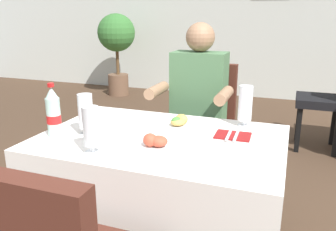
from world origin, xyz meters
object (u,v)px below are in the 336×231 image
Objects in this scene: seated_diner_far at (196,107)px; beer_glass_middle at (91,130)px; chair_far_diner_seat at (201,124)px; plate_near_camera at (156,144)px; main_dining_table at (161,169)px; background_chair_left at (331,95)px; plate_far_diner at (178,124)px; beer_glass_left at (86,114)px; napkin_cutlery_set at (233,135)px; potted_plant_corner at (117,41)px; beer_glass_right at (245,105)px; cola_bottle_primary at (53,113)px.

seated_diner_far reaches higher than beer_glass_middle.
plate_near_camera is (0.04, -0.94, 0.20)m from chair_far_diner_seat.
main_dining_table is 2.30m from background_chair_left.
chair_far_diner_seat is 4.00× the size of plate_far_diner.
napkin_cutlery_set is (0.69, 0.22, -0.10)m from beer_glass_left.
main_dining_table is at bearing 55.01° from beer_glass_middle.
chair_far_diner_seat is 1.14m from beer_glass_middle.
background_chair_left is (0.91, 2.25, -0.20)m from plate_near_camera.
seated_diner_far is at bearing -123.84° from background_chair_left.
plate_near_camera is at bearing -59.58° from potted_plant_corner.
potted_plant_corner is at bearing 154.77° from background_chair_left.
chair_far_diner_seat is 0.66m from plate_far_diner.
main_dining_table is 1.21× the size of chair_far_diner_seat.
napkin_cutlery_set is at bearing 17.79° from beer_glass_left.
potted_plant_corner is (-1.94, 3.85, 0.05)m from beer_glass_middle.
beer_glass_right is at bearing 54.99° from plate_near_camera.
main_dining_table is 0.93× the size of seated_diner_far.
background_chair_left is (1.30, 2.20, -0.28)m from beer_glass_left.
plate_near_camera is 0.41m from beer_glass_left.
plate_near_camera is 1.19× the size of beer_glass_left.
beer_glass_right reaches higher than napkin_cutlery_set.
main_dining_table is at bearing -90.00° from chair_far_diner_seat.
napkin_cutlery_set is (0.33, 0.13, 0.18)m from main_dining_table.
napkin_cutlery_set is at bearing 19.44° from cola_bottle_primary.
beer_glass_middle is at bearing -117.45° from plate_far_diner.
cola_bottle_primary is (-0.50, -0.96, 0.29)m from chair_far_diner_seat.
beer_glass_left is (-0.39, -0.26, 0.08)m from plate_far_diner.
main_dining_table is at bearing -89.16° from seated_diner_far.
cola_bottle_primary is at bearing -66.15° from potted_plant_corner.
napkin_cutlery_set is 4.23m from potted_plant_corner.
plate_near_camera is (0.05, -0.83, 0.04)m from seated_diner_far.
main_dining_table is 0.70m from seated_diner_far.
chair_far_diner_seat is 1.12m from cola_bottle_primary.
beer_glass_left is 0.21× the size of background_chair_left.
background_chair_left is (0.95, 1.42, -0.16)m from seated_diner_far.
plate_near_camera is 0.19× the size of potted_plant_corner.
beer_glass_middle is (-0.19, -0.97, 0.13)m from seated_diner_far.
cola_bottle_primary is at bearing -178.35° from plate_near_camera.
chair_far_diner_seat is at bearing 68.01° from beer_glass_left.
beer_glass_middle is (-0.20, -1.08, 0.28)m from chair_far_diner_seat.
background_chair_left is 0.74× the size of potted_plant_corner.
beer_glass_middle is at bearing -101.25° from seated_diner_far.
beer_glass_middle is at bearing -142.01° from napkin_cutlery_set.
plate_near_camera is (0.04, -0.15, 0.19)m from main_dining_table.
seated_diner_far reaches higher than cola_bottle_primary.
napkin_cutlery_set is at bearing -54.25° from potted_plant_corner.
napkin_cutlery_set is (0.33, -0.67, 0.18)m from chair_far_diner_seat.
plate_near_camera is at bearing -87.84° from chair_far_diner_seat.
chair_far_diner_seat is at bearing 92.16° from plate_near_camera.
seated_diner_far is 0.52m from plate_far_diner.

